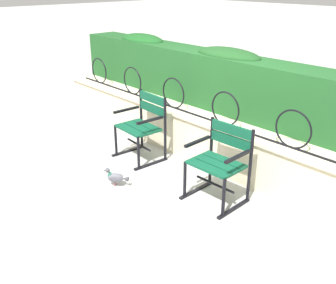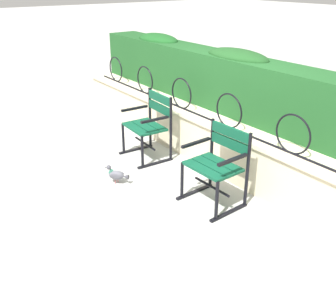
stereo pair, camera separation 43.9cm
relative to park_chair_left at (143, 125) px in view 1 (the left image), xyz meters
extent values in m
plane|color=#ADADA8|center=(0.80, -0.39, -0.46)|extent=(60.00, 60.00, 0.00)
cube|color=beige|center=(0.80, 0.52, -0.18)|extent=(6.41, 0.35, 0.57)
cube|color=beige|center=(0.80, 0.52, 0.13)|extent=(6.41, 0.41, 0.05)
cylinder|color=black|center=(0.80, 0.45, 0.17)|extent=(5.89, 0.02, 0.02)
torus|color=black|center=(-1.70, 0.45, 0.37)|extent=(0.42, 0.02, 0.42)
torus|color=black|center=(-0.80, 0.45, 0.37)|extent=(0.42, 0.02, 0.42)
torus|color=black|center=(0.10, 0.45, 0.37)|extent=(0.42, 0.02, 0.42)
torus|color=black|center=(1.00, 0.45, 0.37)|extent=(0.42, 0.02, 0.42)
torus|color=black|center=(1.91, 0.45, 0.37)|extent=(0.42, 0.02, 0.42)
cube|color=#1E5123|center=(0.80, 0.96, 0.52)|extent=(6.28, 0.51, 0.72)
ellipsoid|color=#1B5220|center=(-1.18, 0.96, 0.87)|extent=(0.87, 0.46, 0.19)
ellipsoid|color=#1C481E|center=(0.59, 0.96, 0.87)|extent=(0.97, 0.46, 0.19)
cube|color=#0F4C33|center=(-0.01, -0.21, -0.02)|extent=(0.54, 0.15, 0.03)
cube|color=#0F4C33|center=(0.00, -0.08, -0.02)|extent=(0.54, 0.15, 0.03)
cube|color=#0F4C33|center=(0.00, 0.06, -0.02)|extent=(0.54, 0.15, 0.03)
cube|color=#0F4C33|center=(0.01, 0.16, 0.33)|extent=(0.54, 0.06, 0.11)
cube|color=#0F4C33|center=(0.01, 0.16, 0.19)|extent=(0.54, 0.06, 0.11)
cylinder|color=black|center=(0.28, 0.15, -0.03)|extent=(0.04, 0.04, 0.87)
cylinder|color=black|center=(0.25, -0.28, -0.24)|extent=(0.04, 0.04, 0.44)
cube|color=black|center=(0.26, -0.09, -0.45)|extent=(0.07, 0.52, 0.02)
cube|color=black|center=(0.26, -0.09, 0.16)|extent=(0.06, 0.40, 0.03)
cylinder|color=black|center=(-0.26, 0.18, -0.03)|extent=(0.04, 0.04, 0.87)
cylinder|color=black|center=(-0.28, -0.25, -0.24)|extent=(0.04, 0.04, 0.44)
cube|color=black|center=(-0.27, -0.06, -0.45)|extent=(0.07, 0.52, 0.02)
cube|color=black|center=(-0.27, -0.06, 0.16)|extent=(0.06, 0.40, 0.03)
cylinder|color=black|center=(0.00, -0.08, -0.27)|extent=(0.51, 0.06, 0.03)
cube|color=#0F4C33|center=(1.40, -0.27, -0.02)|extent=(0.54, 0.15, 0.03)
cube|color=#0F4C33|center=(1.40, -0.13, -0.02)|extent=(0.54, 0.15, 0.03)
cube|color=#0F4C33|center=(1.39, 0.00, -0.02)|extent=(0.54, 0.15, 0.03)
cube|color=#0F4C33|center=(1.39, 0.11, 0.30)|extent=(0.54, 0.05, 0.11)
cube|color=#0F4C33|center=(1.39, 0.11, 0.18)|extent=(0.54, 0.05, 0.11)
cylinder|color=black|center=(1.66, 0.12, -0.04)|extent=(0.04, 0.04, 0.84)
cylinder|color=black|center=(1.67, -0.31, -0.24)|extent=(0.04, 0.04, 0.44)
cube|color=black|center=(1.67, -0.12, -0.45)|extent=(0.06, 0.52, 0.02)
cube|color=black|center=(1.67, -0.12, 0.16)|extent=(0.05, 0.40, 0.03)
cylinder|color=black|center=(1.12, 0.10, -0.04)|extent=(0.04, 0.04, 0.84)
cylinder|color=black|center=(1.14, -0.33, -0.24)|extent=(0.04, 0.04, 0.44)
cube|color=black|center=(1.13, -0.14, -0.45)|extent=(0.06, 0.52, 0.02)
cube|color=black|center=(1.13, -0.14, 0.16)|extent=(0.05, 0.40, 0.03)
cylinder|color=black|center=(1.40, -0.13, -0.27)|extent=(0.51, 0.05, 0.03)
ellipsoid|color=#5B5B66|center=(0.41, -0.75, -0.36)|extent=(0.21, 0.20, 0.11)
cylinder|color=#2D6B56|center=(0.36, -0.79, -0.32)|extent=(0.08, 0.07, 0.06)
sphere|color=#494951|center=(0.34, -0.81, -0.27)|extent=(0.06, 0.06, 0.06)
cone|color=black|center=(0.31, -0.83, -0.27)|extent=(0.03, 0.02, 0.01)
cone|color=#404047|center=(0.50, -0.68, -0.36)|extent=(0.10, 0.10, 0.06)
ellipsoid|color=#4E4E56|center=(0.44, -0.78, -0.35)|extent=(0.12, 0.10, 0.07)
ellipsoid|color=#4E4E56|center=(0.39, -0.71, -0.35)|extent=(0.12, 0.10, 0.07)
cylinder|color=#C6515B|center=(0.41, -0.77, -0.44)|extent=(0.01, 0.01, 0.05)
cylinder|color=#C6515B|center=(0.41, -0.73, -0.44)|extent=(0.01, 0.01, 0.05)
camera|label=1|loc=(3.81, -2.99, 1.81)|focal=41.76mm
camera|label=2|loc=(4.08, -2.65, 1.81)|focal=41.76mm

